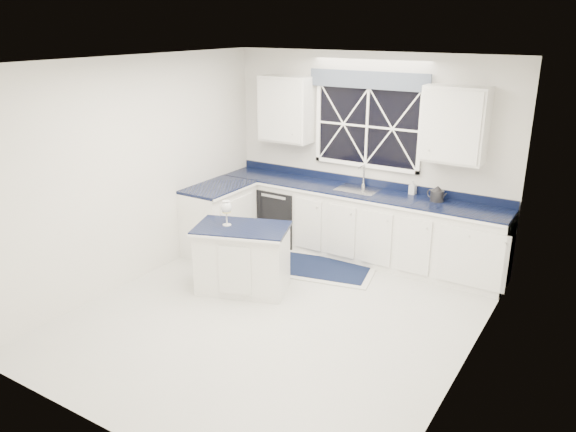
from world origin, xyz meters
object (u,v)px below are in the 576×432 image
Objects in this scene: dishwasher at (286,214)px; island at (243,258)px; soap_bottle at (413,187)px; faucet at (363,175)px; wine_glass at (226,208)px; kettle at (437,194)px.

dishwasher is 0.67× the size of island.
island is at bearing -126.68° from soap_bottle.
faucet is 2.07m from wine_glass.
dishwasher is 2.75× the size of wine_glass.
kettle reaches higher than island.
dishwasher reaches higher than island.
dishwasher is 1.68m from island.
dishwasher is at bearing -169.98° from faucet.
kettle is 2.61m from wine_glass.
kettle is at bearing -19.30° from soap_bottle.
soap_bottle reaches higher than dishwasher.
faucet is at bearing 49.82° from island.
kettle is 0.91× the size of wine_glass.
dishwasher is 1.31m from faucet.
kettle is (1.74, 1.73, 0.63)m from island.
dishwasher is 2.72× the size of faucet.
dishwasher is 4.51× the size of soap_bottle.
soap_bottle is at bearing 50.69° from wine_glass.
faucet is 1.01× the size of wine_glass.
dishwasher is 2.24m from kettle.
faucet is at bearing -177.88° from soap_bottle.
faucet reaches higher than dishwasher.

